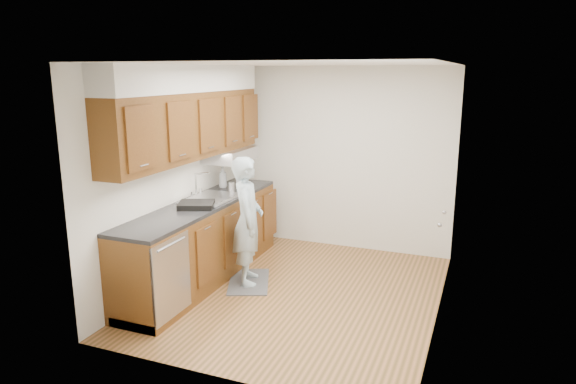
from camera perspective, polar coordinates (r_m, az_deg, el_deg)
The scene contains 14 objects.
floor at distance 5.86m, azimuth 1.16°, elevation -11.20°, with size 3.50×3.50×0.00m, color #A1663D.
ceiling at distance 5.34m, azimuth 1.29°, elevation 14.04°, with size 3.50×3.50×0.00m, color white.
wall_left at distance 6.14m, azimuth -12.04°, elevation 1.91°, with size 0.02×3.50×2.50m, color silver.
wall_right at distance 5.15m, azimuth 17.06°, elevation -0.53°, with size 0.02×3.50×2.50m, color silver.
wall_back at distance 7.10m, azimuth 6.14°, elevation 3.65°, with size 3.00×0.02×2.50m, color silver.
counter at distance 6.17m, azimuth -9.37°, elevation -5.22°, with size 0.64×2.80×1.30m.
upper_cabinets at distance 5.99m, azimuth -10.76°, elevation 8.45°, with size 0.47×2.80×1.21m.
closet_door at distance 5.50m, azimuth 17.04°, elevation -2.10°, with size 0.02×1.22×2.05m, color white.
floor_mat at distance 6.16m, azimuth -4.37°, elevation -9.90°, with size 0.46×0.77×0.01m, color #5E5E60.
person at distance 5.88m, azimuth -4.51°, elevation -2.27°, with size 0.59×0.40×1.69m, color #A8C0CC.
soap_bottle_a at distance 6.77m, azimuth -7.25°, elevation 1.67°, with size 0.11×0.11×0.28m, color #B3BAC3.
soap_bottle_b at distance 6.67m, azimuth -5.22°, elevation 1.28°, with size 0.10×0.10×0.21m, color #B3BAC3.
steel_can at distance 6.47m, azimuth -6.29°, elevation 0.49°, with size 0.07×0.07×0.13m, color #A5A5AA.
dish_rack at distance 5.83m, azimuth -10.16°, elevation -1.41°, with size 0.38×0.32×0.06m, color black.
Camera 1 is at (1.85, -5.01, 2.43)m, focal length 32.00 mm.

